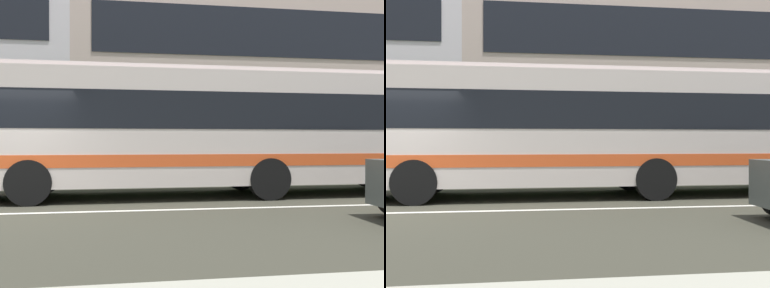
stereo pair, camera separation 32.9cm
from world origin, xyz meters
The scene contains 5 objects.
ground_plane centered at (0.00, 0.00, 0.00)m, with size 160.00×160.00×0.00m, color #39382D.
lane_centre_line centered at (0.00, 0.00, 0.00)m, with size 60.00×0.16×0.01m, color silver.
hedge_row_far centered at (2.59, 6.02, 0.53)m, with size 23.77×1.10×1.07m, color #296324.
apartment_block_right centered at (11.03, 13.67, 5.22)m, with size 21.32×8.10×10.44m.
transit_bus centered at (5.04, 2.35, 1.76)m, with size 11.56×2.81×3.18m.
Camera 2 is at (2.48, -9.34, 1.40)m, focal length 43.07 mm.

